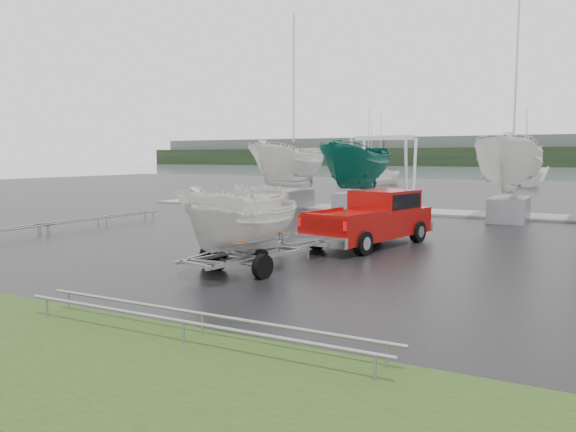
{
  "coord_description": "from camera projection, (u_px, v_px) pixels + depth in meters",
  "views": [
    {
      "loc": [
        9.55,
        -16.64,
        2.95
      ],
      "look_at": [
        1.72,
        -1.91,
        1.2
      ],
      "focal_mm": 35.0,
      "sensor_mm": 36.0,
      "label": 1
    }
  ],
  "objects": [
    {
      "name": "ground_plane",
      "position": [
        270.0,
        243.0,
        19.38
      ],
      "size": [
        120.0,
        120.0,
        0.0
      ],
      "primitive_type": "plane",
      "color": "black",
      "rests_on": "ground"
    },
    {
      "name": "lake",
      "position": [
        530.0,
        173.0,
        107.21
      ],
      "size": [
        300.0,
        300.0,
        0.0
      ],
      "primitive_type": "plane",
      "color": "gray",
      "rests_on": "ground"
    },
    {
      "name": "dock",
      "position": [
        388.0,
        210.0,
        30.8
      ],
      "size": [
        30.0,
        3.0,
        0.12
      ],
      "primitive_type": "cube",
      "color": "gray",
      "rests_on": "ground"
    },
    {
      "name": "treeline",
      "position": [
        551.0,
        157.0,
        168.37
      ],
      "size": [
        300.0,
        8.0,
        6.0
      ],
      "primitive_type": "cube",
      "color": "black",
      "rests_on": "ground"
    },
    {
      "name": "far_hill",
      "position": [
        553.0,
        151.0,
        175.19
      ],
      "size": [
        300.0,
        6.0,
        10.0
      ],
      "primitive_type": "cube",
      "color": "#4C5651",
      "rests_on": "ground"
    },
    {
      "name": "pickup_truck",
      "position": [
        374.0,
        217.0,
        18.97
      ],
      "size": [
        2.98,
        5.74,
        1.82
      ],
      "rotation": [
        0.0,
        0.0,
        -0.22
      ],
      "color": "maroon",
      "rests_on": "ground"
    },
    {
      "name": "trailer_hitched",
      "position": [
        244.0,
        182.0,
        14.11
      ],
      "size": [
        1.94,
        3.77,
        4.25
      ],
      "rotation": [
        0.0,
        0.0,
        -0.22
      ],
      "color": "gray",
      "rests_on": "ground"
    },
    {
      "name": "trailer_parked",
      "position": [
        237.0,
        163.0,
        14.66
      ],
      "size": [
        1.88,
        3.67,
        5.15
      ],
      "rotation": [
        0.0,
        0.0,
        0.07
      ],
      "color": "gray",
      "rests_on": "ground"
    },
    {
      "name": "boat_hoist",
      "position": [
        384.0,
        162.0,
        30.65
      ],
      "size": [
        3.3,
        2.18,
        4.12
      ],
      "color": "silver",
      "rests_on": "ground"
    },
    {
      "name": "keelboat_0",
      "position": [
        290.0,
        135.0,
        30.96
      ],
      "size": [
        2.63,
        3.2,
        10.81
      ],
      "color": "gray",
      "rests_on": "ground"
    },
    {
      "name": "keelboat_1",
      "position": [
        358.0,
        135.0,
        29.3
      ],
      "size": [
        2.6,
        3.2,
        8.0
      ],
      "color": "gray",
      "rests_on": "ground"
    },
    {
      "name": "keelboat_2",
      "position": [
        513.0,
        124.0,
        25.56
      ],
      "size": [
        2.79,
        3.2,
        10.97
      ],
      "color": "gray",
      "rests_on": "ground"
    },
    {
      "name": "mast_rack_0",
      "position": [
        102.0,
        217.0,
        24.43
      ],
      "size": [
        0.56,
        6.5,
        0.06
      ],
      "rotation": [
        0.0,
        0.0,
        1.57
      ],
      "color": "gray",
      "rests_on": "ground"
    },
    {
      "name": "mast_rack_2",
      "position": [
        193.0,
        318.0,
        9.14
      ],
      "size": [
        7.0,
        0.56,
        0.06
      ],
      "color": "gray",
      "rests_on": "ground"
    },
    {
      "name": "moored_boat_0",
      "position": [
        368.0,
        185.0,
        60.35
      ],
      "size": [
        3.75,
        3.73,
        11.53
      ],
      "rotation": [
        0.0,
        0.0,
        5.3
      ],
      "color": "silver",
      "rests_on": "ground"
    },
    {
      "name": "moored_boat_1",
      "position": [
        380.0,
        182.0,
        68.04
      ],
      "size": [
        3.18,
        3.2,
        11.05
      ],
      "rotation": [
        0.0,
        0.0,
        0.55
      ],
      "color": "silver",
      "rests_on": "ground"
    },
    {
      "name": "moored_boat_2",
      "position": [
        524.0,
        186.0,
        57.56
      ],
      "size": [
        3.4,
        3.43,
        11.39
      ],
      "rotation": [
        0.0,
        0.0,
        0.42
      ],
      "color": "silver",
      "rests_on": "ground"
    },
    {
      "name": "moored_boat_4",
      "position": [
        371.0,
        178.0,
        80.9
      ],
      "size": [
        2.73,
        2.78,
        10.96
      ],
      "rotation": [
        0.0,
        0.0,
        6.03
      ],
      "color": "silver",
      "rests_on": "ground"
    },
    {
      "name": "moored_boat_5",
      "position": [
        525.0,
        179.0,
        77.23
      ],
      "size": [
        3.65,
        3.63,
        11.5
      ],
      "rotation": [
        0.0,
        0.0,
        1.05
      ],
      "color": "silver",
      "rests_on": "ground"
    }
  ]
}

